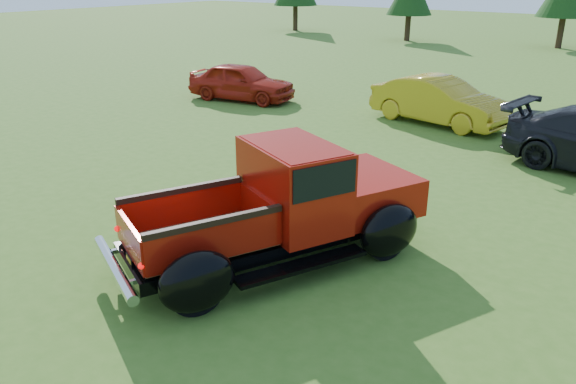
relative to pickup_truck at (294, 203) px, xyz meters
The scene contains 4 objects.
ground 0.91m from the pickup_truck, 105.66° to the right, with size 120.00×120.00×0.00m, color #385D1A.
pickup_truck is the anchor object (origin of this frame).
show_car_red 11.96m from the pickup_truck, 135.67° to the left, with size 1.56×3.87×1.32m, color #9F1C0E.
show_car_yellow 9.60m from the pickup_truck, 99.31° to the left, with size 1.47×4.22×1.39m, color #B99518.
Camera 1 is at (5.00, -6.47, 4.37)m, focal length 35.00 mm.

